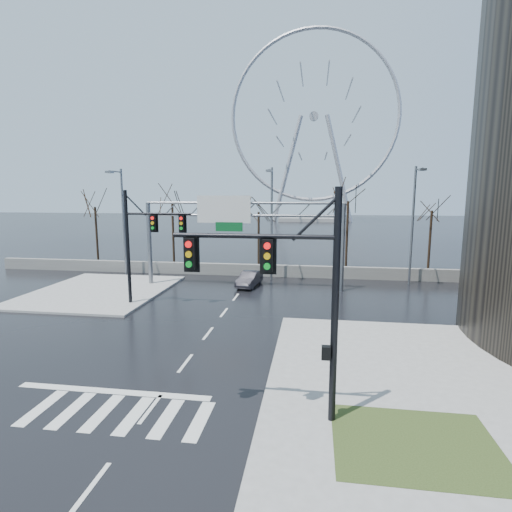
% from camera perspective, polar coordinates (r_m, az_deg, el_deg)
% --- Properties ---
extents(ground, '(260.00, 260.00, 0.00)m').
position_cam_1_polar(ground, '(19.41, -10.05, -14.83)').
color(ground, black).
rests_on(ground, ground).
extents(sidewalk_right_ext, '(12.00, 10.00, 0.15)m').
position_cam_1_polar(sidewalk_right_ext, '(20.77, 20.00, -13.40)').
color(sidewalk_right_ext, gray).
rests_on(sidewalk_right_ext, ground).
extents(sidewalk_far, '(10.00, 12.00, 0.15)m').
position_cam_1_polar(sidewalk_far, '(34.22, -21.35, -4.68)').
color(sidewalk_far, gray).
rests_on(sidewalk_far, ground).
extents(grass_strip, '(5.00, 4.00, 0.02)m').
position_cam_1_polar(grass_strip, '(14.44, 21.78, -23.66)').
color(grass_strip, '#2E3B18').
rests_on(grass_strip, sidewalk_near).
extents(barrier_wall, '(52.00, 0.50, 1.10)m').
position_cam_1_polar(barrier_wall, '(37.96, -0.57, -2.01)').
color(barrier_wall, slate).
rests_on(barrier_wall, ground).
extents(signal_mast_near, '(5.52, 0.41, 8.00)m').
position_cam_1_polar(signal_mast_near, '(13.12, 5.38, -3.93)').
color(signal_mast_near, black).
rests_on(signal_mast_near, ground).
extents(signal_mast_far, '(4.72, 0.41, 8.00)m').
position_cam_1_polar(signal_mast_far, '(28.44, -15.90, 2.67)').
color(signal_mast_far, black).
rests_on(signal_mast_far, ground).
extents(sign_gantry, '(16.36, 0.40, 7.60)m').
position_cam_1_polar(sign_gantry, '(32.47, -2.62, 4.36)').
color(sign_gantry, slate).
rests_on(sign_gantry, ground).
extents(streetlight_left, '(0.50, 2.55, 10.00)m').
position_cam_1_polar(streetlight_left, '(39.28, -18.68, 5.74)').
color(streetlight_left, slate).
rests_on(streetlight_left, ground).
extents(streetlight_mid, '(0.50, 2.55, 10.00)m').
position_cam_1_polar(streetlight_mid, '(35.23, 2.19, 5.88)').
color(streetlight_mid, slate).
rests_on(streetlight_mid, ground).
extents(streetlight_right, '(0.50, 2.55, 10.00)m').
position_cam_1_polar(streetlight_right, '(35.98, 21.64, 5.32)').
color(streetlight_right, slate).
rests_on(streetlight_right, ground).
extents(tree_far_left, '(3.50, 3.50, 7.00)m').
position_cam_1_polar(tree_far_left, '(47.28, -21.97, 5.65)').
color(tree_far_left, black).
rests_on(tree_far_left, ground).
extents(tree_left, '(3.75, 3.75, 7.50)m').
position_cam_1_polar(tree_left, '(42.97, -11.85, 6.38)').
color(tree_left, black).
rests_on(tree_left, ground).
extents(tree_center, '(3.25, 3.25, 6.50)m').
position_cam_1_polar(tree_center, '(41.80, 0.38, 5.39)').
color(tree_center, black).
rests_on(tree_center, ground).
extents(tree_right, '(3.90, 3.90, 7.80)m').
position_cam_1_polar(tree_right, '(40.47, 12.99, 6.53)').
color(tree_right, black).
rests_on(tree_right, ground).
extents(tree_far_right, '(3.40, 3.40, 6.80)m').
position_cam_1_polar(tree_far_right, '(42.40, 23.77, 5.01)').
color(tree_far_right, black).
rests_on(tree_far_right, ground).
extents(ferris_wheel, '(45.00, 6.00, 50.91)m').
position_cam_1_polar(ferris_wheel, '(113.31, 8.25, 18.22)').
color(ferris_wheel, gray).
rests_on(ferris_wheel, ground).
extents(car, '(1.91, 4.00, 1.26)m').
position_cam_1_polar(car, '(33.66, -0.95, -3.30)').
color(car, black).
rests_on(car, ground).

